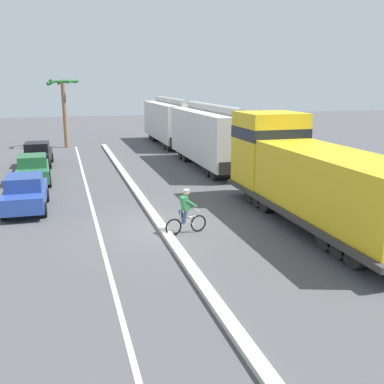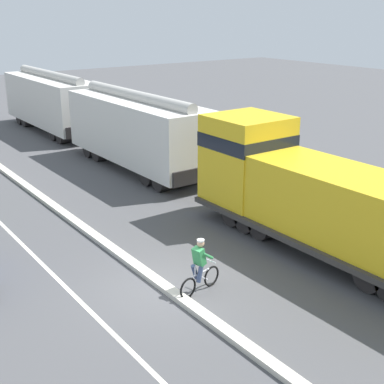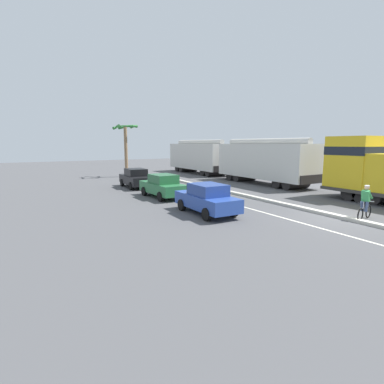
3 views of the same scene
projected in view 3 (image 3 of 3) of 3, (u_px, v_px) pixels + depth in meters
ground_plane at (338, 218)px, 15.11m from camera, size 120.00×120.00×0.00m
median_curb at (257, 198)px, 20.21m from camera, size 0.36×36.00×0.16m
lane_stripe at (228, 203)px, 19.03m from camera, size 0.14×36.00×0.01m
hopper_car_lead at (264, 162)px, 27.64m from camera, size 2.90×10.60×4.18m
hopper_car_middle at (199, 157)px, 37.52m from camera, size 2.90×10.60×4.18m
parked_car_blue at (207, 199)px, 15.92m from camera, size 1.88×4.22×1.62m
parked_car_green at (163, 186)px, 20.78m from camera, size 1.95×4.26×1.62m
parked_car_black at (136, 178)px, 25.53m from camera, size 1.94×4.26×1.62m
cyclist at (365, 204)px, 14.63m from camera, size 1.69×0.54×1.71m
palm_tree_near at (126, 137)px, 33.23m from camera, size 2.64×2.74×5.97m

